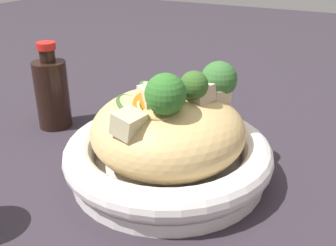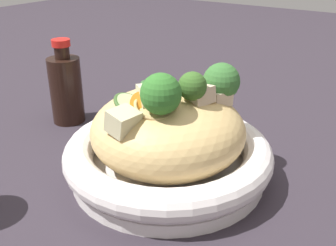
{
  "view_description": "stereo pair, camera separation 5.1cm",
  "coord_description": "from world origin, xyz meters",
  "views": [
    {
      "loc": [
        0.22,
        -0.41,
        0.29
      ],
      "look_at": [
        0.0,
        0.0,
        0.08
      ],
      "focal_mm": 42.38,
      "sensor_mm": 36.0,
      "label": 1
    },
    {
      "loc": [
        0.26,
        -0.38,
        0.29
      ],
      "look_at": [
        0.0,
        0.0,
        0.08
      ],
      "focal_mm": 42.38,
      "sensor_mm": 36.0,
      "label": 2
    }
  ],
  "objects": [
    {
      "name": "zucchini_slices",
      "position": [
        -0.02,
        -0.03,
        0.12
      ],
      "size": [
        0.05,
        0.1,
        0.03
      ],
      "color": "beige",
      "rests_on": "serving_bowl"
    },
    {
      "name": "broccoli_florets",
      "position": [
        0.03,
        0.0,
        0.13
      ],
      "size": [
        0.09,
        0.16,
        0.07
      ],
      "color": "#9ABE79",
      "rests_on": "serving_bowl"
    },
    {
      "name": "serving_bowl",
      "position": [
        0.0,
        0.0,
        0.03
      ],
      "size": [
        0.28,
        0.28,
        0.06
      ],
      "color": "white",
      "rests_on": "ground_plane"
    },
    {
      "name": "ground_plane",
      "position": [
        0.0,
        0.0,
        0.0
      ],
      "size": [
        3.0,
        3.0,
        0.0
      ],
      "primitive_type": "plane",
      "color": "#2D262E"
    },
    {
      "name": "carrot_coins",
      "position": [
        -0.0,
        -0.02,
        0.12
      ],
      "size": [
        0.06,
        0.09,
        0.03
      ],
      "color": "orange",
      "rests_on": "serving_bowl"
    },
    {
      "name": "chicken_chunks",
      "position": [
        0.01,
        -0.02,
        0.12
      ],
      "size": [
        0.09,
        0.16,
        0.04
      ],
      "color": "beige",
      "rests_on": "serving_bowl"
    },
    {
      "name": "noodle_heap",
      "position": [
        0.0,
        -0.0,
        0.07
      ],
      "size": [
        0.2,
        0.2,
        0.11
      ],
      "color": "tan",
      "rests_on": "serving_bowl"
    },
    {
      "name": "soy_sauce_bottle",
      "position": [
        -0.25,
        0.05,
        0.06
      ],
      "size": [
        0.06,
        0.06,
        0.15
      ],
      "color": "black",
      "rests_on": "ground_plane"
    }
  ]
}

